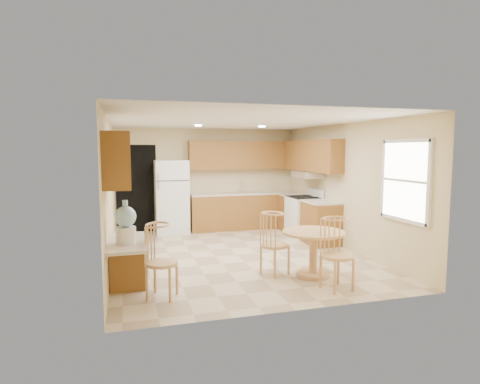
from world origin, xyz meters
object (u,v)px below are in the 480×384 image
object	(u,v)px
dining_table	(313,247)
chair_table_b	(341,248)
refrigerator	(172,197)
chair_desk	(162,255)
stove	(304,216)
chair_table_a	(277,238)
water_crock	(126,224)

from	to	relation	value
dining_table	chair_table_b	size ratio (longest dim) A/B	0.96
refrigerator	chair_desk	world-z (taller)	refrigerator
stove	chair_desk	size ratio (longest dim) A/B	1.10
dining_table	chair_table_a	xyz separation A→B (m)	(-0.55, 0.16, 0.13)
chair_desk	water_crock	world-z (taller)	water_crock
chair_table_a	chair_table_b	bearing A→B (deg)	9.30
chair_table_a	water_crock	world-z (taller)	water_crock
stove	water_crock	distance (m)	4.97
chair_table_a	chair_table_b	size ratio (longest dim) A/B	0.97
chair_table_a	chair_desk	bearing A→B (deg)	-98.23
stove	chair_desk	bearing A→B (deg)	-138.13
dining_table	chair_table_b	xyz separation A→B (m)	(0.05, -0.74, 0.15)
refrigerator	chair_desk	bearing A→B (deg)	-97.88
refrigerator	dining_table	size ratio (longest dim) A/B	1.79
chair_table_b	water_crock	size ratio (longest dim) A/B	1.79
chair_table_a	chair_desk	size ratio (longest dim) A/B	1.00
stove	chair_table_b	world-z (taller)	stove
stove	chair_table_a	size ratio (longest dim) A/B	1.10
chair_table_b	water_crock	xyz separation A→B (m)	(-2.86, 0.47, 0.41)
dining_table	water_crock	bearing A→B (deg)	-174.59
dining_table	water_crock	size ratio (longest dim) A/B	1.71
stove	chair_table_a	xyz separation A→B (m)	(-1.66, -2.58, 0.13)
refrigerator	dining_table	distance (m)	4.35
dining_table	chair_table_a	bearing A→B (deg)	164.22
refrigerator	dining_table	xyz separation A→B (m)	(1.76, -3.96, -0.40)
refrigerator	dining_table	world-z (taller)	refrigerator
stove	chair_desk	xyz separation A→B (m)	(-3.47, -3.11, 0.13)
chair_table_a	water_crock	size ratio (longest dim) A/B	1.75
stove	water_crock	xyz separation A→B (m)	(-3.92, -3.00, 0.56)
chair_table_a	chair_table_b	distance (m)	1.08
stove	water_crock	world-z (taller)	water_crock
chair_table_b	chair_table_a	bearing A→B (deg)	-65.60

